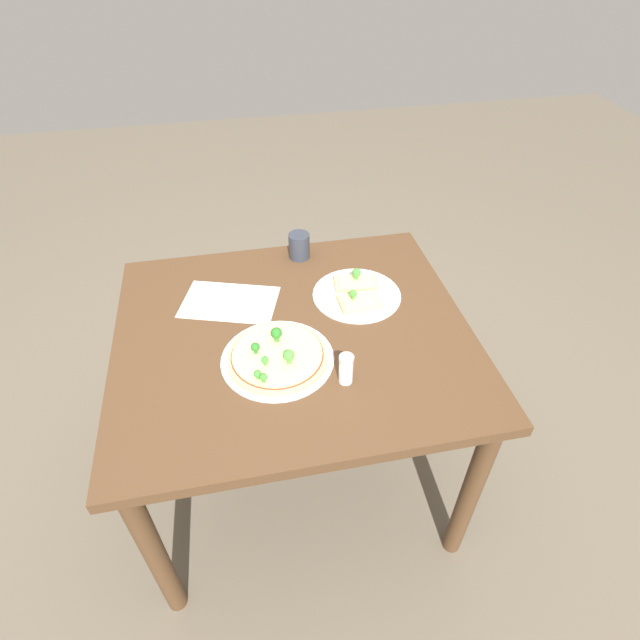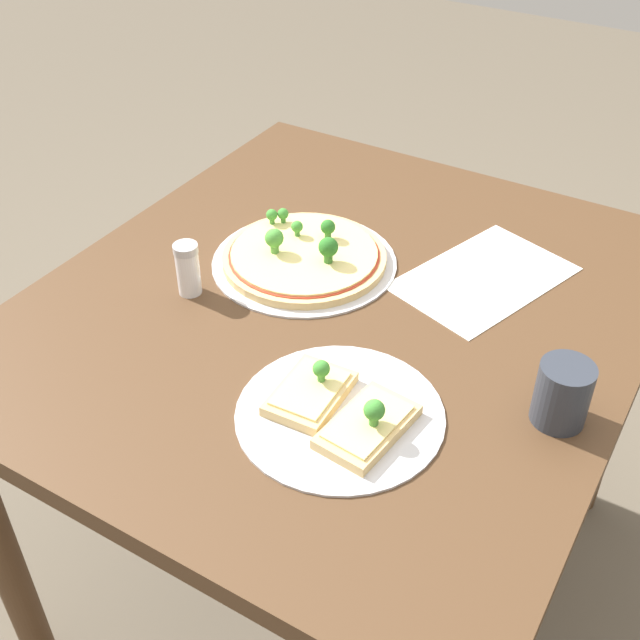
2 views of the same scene
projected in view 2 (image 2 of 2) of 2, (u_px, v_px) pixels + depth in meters
ground_plane at (335, 571)px, 1.77m from camera, size 8.00×8.00×0.00m
dining_table at (340, 347)px, 1.37m from camera, size 1.06×0.94×0.74m
pizza_tray_whole at (304, 256)px, 1.39m from camera, size 0.32×0.32×0.07m
pizza_tray_slice at (341, 411)px, 1.09m from camera, size 0.29×0.29×0.06m
drinking_cup at (563, 394)px, 1.07m from camera, size 0.07×0.07×0.09m
condiment_shaker at (188, 269)px, 1.30m from camera, size 0.04×0.04×0.09m
paper_menu at (484, 278)px, 1.36m from camera, size 0.34×0.27×0.00m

